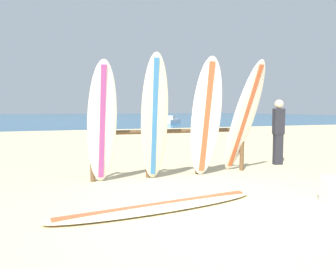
% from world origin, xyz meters
% --- Properties ---
extents(ground_plane, '(120.00, 120.00, 0.00)m').
position_xyz_m(ground_plane, '(0.00, 0.00, 0.00)').
color(ground_plane, beige).
extents(ocean_water, '(120.00, 80.00, 0.01)m').
position_xyz_m(ocean_water, '(0.00, 58.00, 0.00)').
color(ocean_water, '#1E5984').
rests_on(ocean_water, ground).
extents(surfboard_rack, '(3.16, 0.09, 1.01)m').
position_xyz_m(surfboard_rack, '(0.32, 2.70, 0.64)').
color(surfboard_rack, brown).
rests_on(surfboard_rack, ground).
extents(surfboard_leaning_far_left, '(0.50, 0.62, 2.07)m').
position_xyz_m(surfboard_leaning_far_left, '(-1.09, 2.40, 1.04)').
color(surfboard_leaning_far_left, white).
rests_on(surfboard_leaning_far_left, ground).
extents(surfboard_leaning_left, '(0.61, 0.82, 2.21)m').
position_xyz_m(surfboard_leaning_left, '(-0.20, 2.29, 1.10)').
color(surfboard_leaning_left, beige).
rests_on(surfboard_leaning_left, ground).
extents(surfboard_leaning_center_left, '(0.64, 0.68, 2.21)m').
position_xyz_m(surfboard_leaning_center_left, '(0.81, 2.32, 1.11)').
color(surfboard_leaning_center_left, white).
rests_on(surfboard_leaning_center_left, ground).
extents(surfboard_leaning_center, '(0.74, 1.06, 2.21)m').
position_xyz_m(surfboard_leaning_center, '(1.72, 2.45, 1.10)').
color(surfboard_leaning_center, white).
rests_on(surfboard_leaning_center, ground).
extents(surfboard_lying_on_sand, '(2.93, 0.89, 0.08)m').
position_xyz_m(surfboard_lying_on_sand, '(-0.65, 0.75, 0.04)').
color(surfboard_lying_on_sand, beige).
rests_on(surfboard_lying_on_sand, ground).
extents(beachgoer_standing, '(0.26, 0.20, 1.49)m').
position_xyz_m(beachgoer_standing, '(3.05, 3.06, 0.82)').
color(beachgoer_standing, '#26262D').
rests_on(beachgoer_standing, ground).
extents(small_boat_offshore, '(2.42, 2.61, 0.71)m').
position_xyz_m(small_boat_offshore, '(9.10, 25.31, 0.26)').
color(small_boat_offshore, silver).
rests_on(small_boat_offshore, ocean_water).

